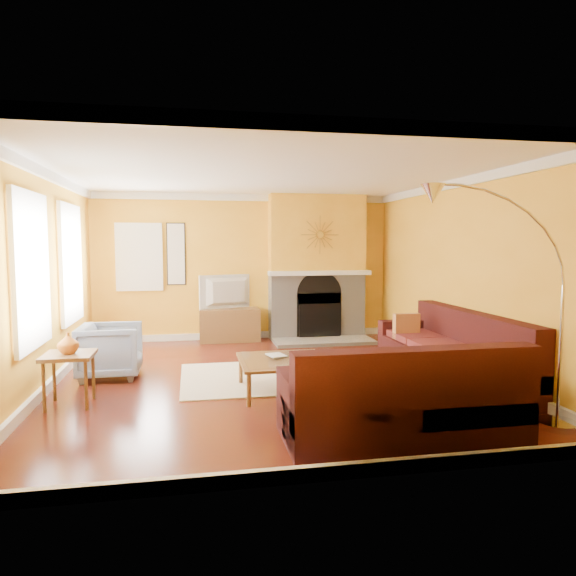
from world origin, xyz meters
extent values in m
cube|color=maroon|center=(0.00, 0.00, -0.01)|extent=(5.50, 6.00, 0.02)
cube|color=white|center=(0.00, 0.00, 2.71)|extent=(5.50, 6.00, 0.02)
cube|color=gold|center=(0.00, 3.01, 1.35)|extent=(5.50, 0.02, 2.70)
cube|color=gold|center=(0.00, -3.01, 1.35)|extent=(5.50, 0.02, 2.70)
cube|color=gold|center=(-2.76, 0.00, 1.35)|extent=(0.02, 6.00, 2.70)
cube|color=gold|center=(2.76, 0.00, 1.35)|extent=(0.02, 6.00, 2.70)
cube|color=white|center=(-2.72, 1.30, 1.50)|extent=(0.06, 1.22, 1.72)
cube|color=white|center=(-2.72, -0.60, 1.50)|extent=(0.06, 1.22, 1.72)
cube|color=white|center=(-1.90, 2.96, 1.55)|extent=(0.82, 0.06, 1.22)
cube|color=white|center=(-1.25, 2.97, 1.60)|extent=(0.34, 0.04, 1.14)
cube|color=white|center=(1.35, 2.56, 1.25)|extent=(1.92, 0.22, 0.08)
cube|color=#9E9B96|center=(1.35, 2.25, 0.03)|extent=(1.80, 0.70, 0.06)
cube|color=beige|center=(0.05, 0.09, 0.01)|extent=(2.40, 1.80, 0.02)
cube|color=brown|center=(-0.31, 2.77, 0.30)|extent=(1.09, 0.49, 0.60)
imported|color=black|center=(-0.31, 2.77, 0.91)|extent=(1.06, 0.50, 0.62)
cube|color=white|center=(-0.05, 2.70, 0.17)|extent=(0.33, 0.33, 0.33)
imported|color=gray|center=(-2.07, 0.48, 0.36)|extent=(0.80, 0.78, 0.73)
imported|color=#C8691A|center=(-2.33, -0.69, 0.70)|extent=(0.23, 0.23, 0.24)
imported|color=white|center=(-0.07, -0.53, 0.42)|extent=(0.25, 0.30, 0.03)
camera|label=1|loc=(-1.00, -6.61, 1.80)|focal=32.00mm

